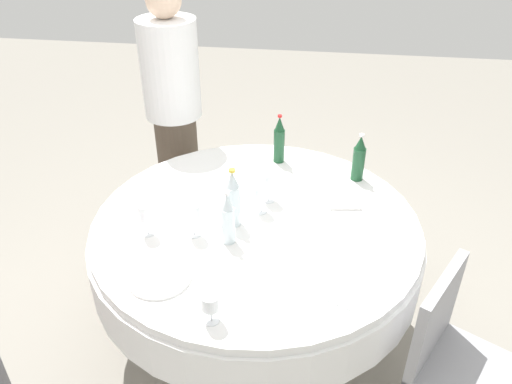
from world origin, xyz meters
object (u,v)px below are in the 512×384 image
Objects in this scene: wine_glass_mid at (210,303)px; bottle_dark_green_far at (359,159)px; bottle_dark_green_front at (279,140)px; plate_mid at (245,184)px; person_front at (174,116)px; chair_east at (454,355)px; dining_table at (256,244)px; bottle_clear_right at (228,219)px; wine_glass_north at (269,181)px; plate_outer at (160,277)px; wine_glass_far at (145,213)px; wine_glass_near at (193,213)px; bottle_clear_west at (233,199)px; wine_glass_east at (261,195)px.

bottle_dark_green_far is at bearing 153.20° from wine_glass_mid.
bottle_dark_green_front reaches higher than plate_mid.
chair_east is at bearing -78.41° from person_front.
bottle_clear_right reaches higher than dining_table.
person_front is at bearing -135.49° from wine_glass_north.
plate_outer is at bearing -127.06° from wine_glass_mid.
bottle_dark_green_front is 1.10m from plate_outer.
bottle_dark_green_far reaches higher than bottle_clear_right.
wine_glass_far is 0.97× the size of wine_glass_near.
dining_table is at bearing 143.90° from plate_outer.
bottle_clear_west reaches higher than plate_mid.
dining_table is at bearing -46.99° from bottle_dark_green_far.
bottle_clear_west reaches higher than bottle_dark_green_far.
chair_east is at bearing 56.57° from wine_glass_east.
wine_glass_north is (0.41, -0.01, -0.02)m from bottle_dark_green_front.
person_front is (-0.40, -1.10, -0.01)m from bottle_dark_green_far.
wine_glass_near is 0.33m from plate_outer.
wine_glass_mid is at bearing 1.77° from plate_mid.
bottle_clear_right is at bearing -177.00° from wine_glass_mid.
bottle_clear_right is 0.85m from bottle_dark_green_far.
wine_glass_near is (0.60, -0.74, -0.00)m from bottle_dark_green_far.
bottle_clear_right is (0.75, -0.14, -0.01)m from bottle_dark_green_front.
wine_glass_far is 1.26× the size of wine_glass_mid.
wine_glass_far is at bearing -34.45° from bottle_dark_green_front.
wine_glass_far is at bearing -37.76° from plate_mid.
bottle_clear_west is 1.11m from chair_east.
bottle_dark_green_front reaches higher than bottle_dark_green_far.
wine_glass_north is 0.22m from plate_mid.
chair_east is at bearing 37.28° from bottle_dark_green_front.
person_front is at bearing -171.34° from wine_glass_far.
chair_east is (0.56, 0.84, -0.32)m from wine_glass_east.
plate_mid is 0.91× the size of plate_outer.
dining_table is 6.02× the size of plate_outer.
wine_glass_east is at bearing -51.01° from bottle_dark_green_far.
plate_mid is (-0.47, -0.00, -0.11)m from bottle_clear_right.
bottle_dark_green_far is 1.21m from plate_outer.
bottle_clear_right is 0.16m from wine_glass_near.
chair_east is at bearing 22.22° from bottle_dark_green_far.
bottle_dark_green_far is 0.30× the size of chair_east.
plate_outer is at bearing -62.13° from chair_east.
dining_table is at bearing 173.51° from wine_glass_mid.
wine_glass_east is at bearing 27.02° from plate_mid.
bottle_clear_west is 1.12× the size of plate_outer.
plate_outer is (0.75, -0.23, 0.00)m from plate_mid.
wine_glass_north is 0.96× the size of wine_glass_near.
dining_table is 1.80× the size of chair_east.
bottle_dark_green_far is 1.87× the size of wine_glass_east.
plate_outer is at bearing -30.54° from wine_glass_north.
bottle_clear_right is at bearing 0.72° from bottle_clear_west.
bottle_dark_green_far is at bearing 129.04° from wine_glass_near.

